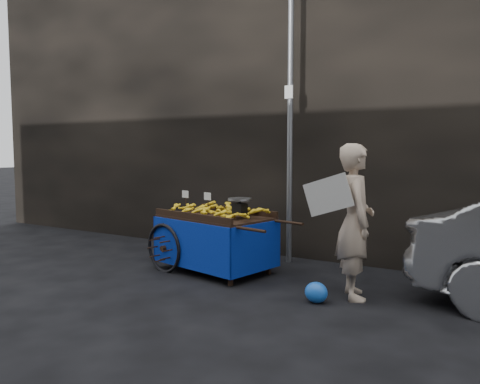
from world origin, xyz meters
The scene contains 6 objects.
ground centered at (0.00, 0.00, 0.00)m, with size 80.00×80.00×0.00m, color black.
building_wall centered at (0.39, 2.60, 2.50)m, with size 13.50×2.00×5.00m.
street_pole centered at (0.30, 1.30, 2.01)m, with size 0.12×0.10×4.00m.
banana_cart centered at (-0.36, 0.34, 0.66)m, with size 2.11×1.27×1.07m.
vendor centered at (1.59, 0.18, 0.84)m, with size 0.85×0.72×1.67m.
plastic_bag centered at (1.31, -0.22, 0.11)m, with size 0.24×0.20×0.22m, color blue.
Camera 1 is at (3.06, -4.73, 1.58)m, focal length 35.00 mm.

